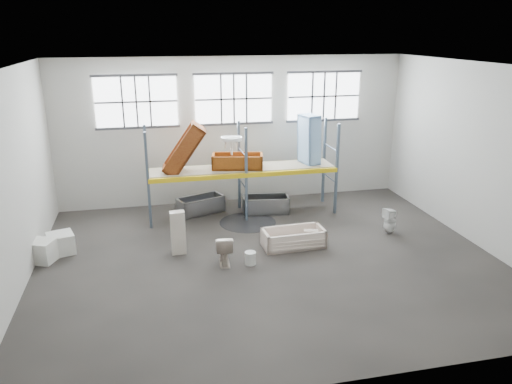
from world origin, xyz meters
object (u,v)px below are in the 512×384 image
object	(u,v)px
bathtub_beige	(293,238)
cistern_tall	(178,233)
rust_tub_flat	(237,161)
blue_tub_upright	(309,139)
carton_near	(41,251)
toilet_white	(390,221)
steel_tub_left	(201,205)
steel_tub_right	(266,204)
bucket	(250,258)
toilet_beige	(224,249)

from	to	relation	value
bathtub_beige	cistern_tall	world-z (taller)	cistern_tall
bathtub_beige	cistern_tall	size ratio (longest dim) A/B	1.42
rust_tub_flat	blue_tub_upright	distance (m)	2.48
cistern_tall	carton_near	xyz separation A→B (m)	(-3.55, 0.29, -0.31)
toilet_white	steel_tub_left	bearing A→B (deg)	-131.44
steel_tub_right	bucket	bearing A→B (deg)	-109.55
blue_tub_upright	bucket	world-z (taller)	blue_tub_upright
steel_tub_right	bucket	distance (m)	3.90
toilet_white	blue_tub_upright	world-z (taller)	blue_tub_upright
toilet_beige	cistern_tall	distance (m)	1.43
blue_tub_upright	cistern_tall	bearing A→B (deg)	-149.61
bathtub_beige	toilet_beige	bearing A→B (deg)	-165.25
toilet_beige	bucket	size ratio (longest dim) A/B	2.37
toilet_beige	rust_tub_flat	distance (m)	3.86
toilet_beige	rust_tub_flat	xyz separation A→B (m)	(1.02, 3.45, 1.42)
toilet_white	carton_near	size ratio (longest dim) A/B	1.17
rust_tub_flat	bucket	bearing A→B (deg)	-95.63
toilet_beige	toilet_white	bearing A→B (deg)	-164.72
blue_tub_upright	carton_near	distance (m)	8.70
toilet_white	steel_tub_right	bearing A→B (deg)	-140.89
bucket	bathtub_beige	bearing A→B (deg)	30.37
toilet_beige	blue_tub_upright	size ratio (longest dim) A/B	0.50
bathtub_beige	toilet_white	xyz separation A→B (m)	(3.08, 0.28, 0.14)
bathtub_beige	bucket	xyz separation A→B (m)	(-1.42, -0.83, -0.08)
steel_tub_right	carton_near	bearing A→B (deg)	-160.81
steel_tub_left	rust_tub_flat	world-z (taller)	rust_tub_flat
steel_tub_left	carton_near	distance (m)	5.27
toilet_beige	carton_near	xyz separation A→B (m)	(-4.66, 1.17, -0.11)
cistern_tall	toilet_white	bearing A→B (deg)	-2.23
toilet_beige	steel_tub_left	bearing A→B (deg)	-82.26
rust_tub_flat	bucket	world-z (taller)	rust_tub_flat
cistern_tall	bucket	xyz separation A→B (m)	(1.77, -1.08, -0.43)
toilet_beige	steel_tub_left	size ratio (longest dim) A/B	0.54
bucket	carton_near	size ratio (longest dim) A/B	0.50
steel_tub_right	bucket	xyz separation A→B (m)	(-1.31, -3.68, -0.11)
toilet_white	steel_tub_right	world-z (taller)	toilet_white
steel_tub_left	rust_tub_flat	size ratio (longest dim) A/B	0.93
toilet_beige	bucket	distance (m)	0.73
steel_tub_left	blue_tub_upright	size ratio (longest dim) A/B	0.93
toilet_beige	blue_tub_upright	bearing A→B (deg)	-128.79
steel_tub_left	bucket	xyz separation A→B (m)	(0.82, -4.11, -0.10)
steel_tub_right	blue_tub_upright	size ratio (longest dim) A/B	0.94
toilet_beige	blue_tub_upright	distance (m)	5.32
cistern_tall	steel_tub_right	bearing A→B (deg)	37.69
toilet_white	rust_tub_flat	size ratio (longest dim) A/B	0.49
steel_tub_left	carton_near	xyz separation A→B (m)	(-4.50, -2.73, 0.02)
toilet_white	blue_tub_upright	size ratio (longest dim) A/B	0.49
cistern_tall	rust_tub_flat	distance (m)	3.55
bathtub_beige	toilet_white	distance (m)	3.09
rust_tub_flat	blue_tub_upright	size ratio (longest dim) A/B	0.99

